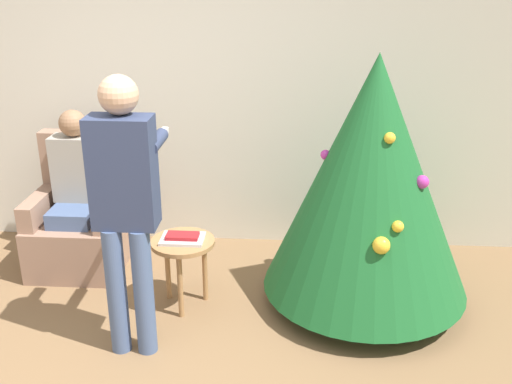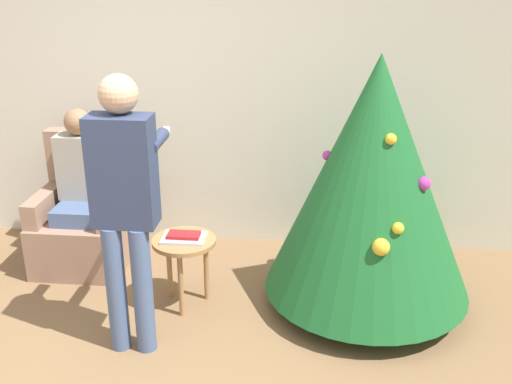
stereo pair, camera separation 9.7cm
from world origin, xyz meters
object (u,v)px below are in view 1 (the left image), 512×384
christmas_tree (371,177)px  side_stool (183,250)px  person_seated (76,185)px  person_standing (125,196)px  armchair (82,223)px

christmas_tree → side_stool: size_ratio=3.49×
person_seated → person_standing: 1.27m
christmas_tree → side_stool: (-1.23, -0.14, -0.51)m
armchair → christmas_tree: bearing=-11.5°
side_stool → person_seated: bearing=149.3°
person_seated → person_standing: bearing=-55.9°
christmas_tree → person_standing: christmas_tree is taller
christmas_tree → armchair: (-2.14, 0.44, -0.59)m
christmas_tree → person_standing: 1.58m
person_seated → person_standing: size_ratio=0.73×
christmas_tree → person_seated: bearing=169.4°
armchair → side_stool: armchair is taller
christmas_tree → person_seated: (-2.14, 0.40, -0.26)m
christmas_tree → side_stool: bearing=-173.7°
person_seated → side_stool: person_seated is taller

